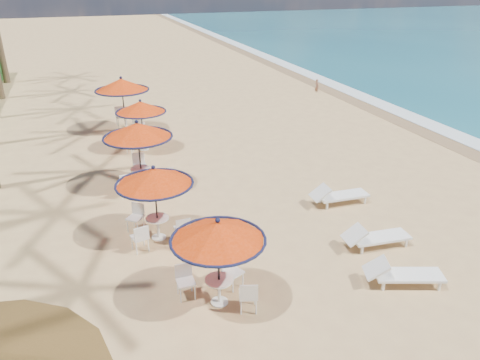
# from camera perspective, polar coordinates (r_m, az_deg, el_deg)

# --- Properties ---
(ground) EXTENTS (160.00, 160.00, 0.00)m
(ground) POSITION_cam_1_polar(r_m,az_deg,el_deg) (12.97, 17.91, -9.95)
(ground) COLOR tan
(ground) RESTS_ON ground
(foam_strip) EXTENTS (1.20, 140.00, 0.04)m
(foam_strip) POSITION_cam_1_polar(r_m,az_deg,el_deg) (25.55, 21.76, 6.42)
(foam_strip) COLOR white
(foam_strip) RESTS_ON ground
(wetsand_band) EXTENTS (1.40, 140.00, 0.02)m
(wetsand_band) POSITION_cam_1_polar(r_m,az_deg,el_deg) (24.98, 20.17, 6.29)
(wetsand_band) COLOR olive
(wetsand_band) RESTS_ON ground
(station_0) EXTENTS (2.13, 2.13, 2.22)m
(station_0) POSITION_cam_1_polar(r_m,az_deg,el_deg) (10.29, -2.62, -7.48)
(station_0) COLOR black
(station_0) RESTS_ON ground
(station_1) EXTENTS (2.16, 2.16, 2.25)m
(station_1) POSITION_cam_1_polar(r_m,az_deg,el_deg) (12.98, -10.48, -0.74)
(station_1) COLOR black
(station_1) RESTS_ON ground
(station_2) EXTENTS (2.38, 2.38, 2.48)m
(station_2) POSITION_cam_1_polar(r_m,az_deg,el_deg) (16.29, -12.28, 4.92)
(station_2) COLOR black
(station_2) RESTS_ON ground
(station_3) EXTENTS (2.11, 2.11, 2.20)m
(station_3) POSITION_cam_1_polar(r_m,az_deg,el_deg) (20.12, -12.08, 7.98)
(station_3) COLOR black
(station_3) RESTS_ON ground
(station_4) EXTENTS (2.51, 2.51, 2.62)m
(station_4) POSITION_cam_1_polar(r_m,az_deg,el_deg) (22.74, -14.12, 10.63)
(station_4) COLOR black
(station_4) RESTS_ON ground
(lounger_near) EXTENTS (2.00, 1.19, 0.68)m
(lounger_near) POSITION_cam_1_polar(r_m,az_deg,el_deg) (12.19, 19.03, -10.70)
(lounger_near) COLOR white
(lounger_near) RESTS_ON ground
(lounger_mid) EXTENTS (1.96, 0.74, 0.69)m
(lounger_mid) POSITION_cam_1_polar(r_m,az_deg,el_deg) (13.50, 16.03, -6.65)
(lounger_mid) COLOR white
(lounger_mid) RESTS_ON ground
(lounger_far) EXTENTS (1.98, 0.69, 0.70)m
(lounger_far) POSITION_cam_1_polar(r_m,az_deg,el_deg) (15.62, 11.80, -1.78)
(lounger_far) COLOR white
(lounger_far) RESTS_ON ground
(person) EXTENTS (0.27, 0.36, 0.89)m
(person) POSITION_cam_1_polar(r_m,az_deg,el_deg) (30.43, 9.35, 11.31)
(person) COLOR #8A5B46
(person) RESTS_ON ground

